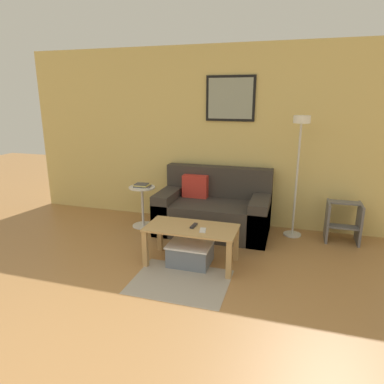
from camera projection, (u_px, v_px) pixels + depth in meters
wall_back at (203, 137)px, 5.04m from camera, size 5.60×0.09×2.55m
area_rug at (180, 281)px, 3.54m from camera, size 0.99×0.78×0.01m
couch at (214, 210)px, 4.81m from camera, size 1.53×0.85×0.88m
coffee_table at (191, 234)px, 3.84m from camera, size 1.02×0.51×0.44m
storage_bin at (190, 253)px, 3.90m from camera, size 0.49×0.42×0.25m
floor_lamp at (299, 154)px, 4.30m from camera, size 0.24×0.46×1.63m
side_table at (143, 203)px, 4.98m from camera, size 0.38×0.38×0.60m
book_stack at (142, 185)px, 4.92m from camera, size 0.25×0.17×0.04m
remote_control at (194, 226)px, 3.83m from camera, size 0.05×0.15×0.02m
cell_phone at (203, 230)px, 3.72m from camera, size 0.09×0.15×0.01m
step_stool at (343, 221)px, 4.48m from camera, size 0.42×0.35×0.52m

